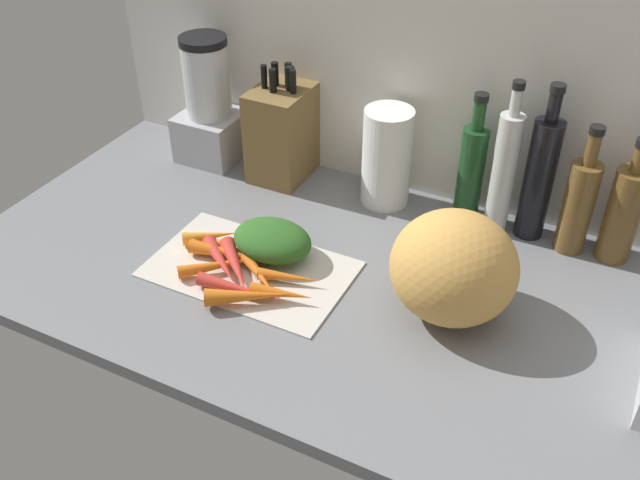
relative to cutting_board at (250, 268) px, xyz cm
name	(u,v)px	position (x,y,z in cm)	size (l,w,h in cm)	color
ground_plane	(369,289)	(23.59, 6.93, -1.90)	(170.00, 80.00, 3.00)	slate
wall_back	(447,73)	(23.59, 45.43, 29.60)	(170.00, 3.00, 60.00)	silver
cutting_board	(250,268)	(0.00, 0.00, 0.00)	(40.81, 25.16, 0.80)	beige
carrot_0	(282,293)	(10.77, -5.83, 1.86)	(2.91, 2.91, 12.26)	orange
carrot_1	(236,266)	(-1.37, -2.89, 2.13)	(3.47, 3.47, 16.15)	red
carrot_2	(221,261)	(-4.99, -2.80, 2.00)	(3.19, 3.19, 15.16)	red
carrot_3	(259,275)	(3.95, -2.66, 1.71)	(2.62, 2.62, 13.00)	orange
carrot_4	(210,236)	(-11.95, 3.72, 1.84)	(2.89, 2.89, 11.74)	orange
carrot_5	(221,265)	(-4.52, -3.45, 1.76)	(2.71, 2.71, 17.49)	orange
carrot_6	(248,296)	(5.62, -9.68, 2.19)	(3.58, 3.58, 16.35)	orange
carrot_7	(247,239)	(-4.44, 6.40, 1.69)	(2.58, 2.58, 17.35)	orange
carrot_8	(240,289)	(2.87, -8.29, 1.83)	(2.87, 2.87, 17.66)	red
carrot_9	(230,254)	(-4.79, 0.22, 1.95)	(3.11, 3.11, 17.73)	orange
carrot_10	(259,244)	(-1.42, 6.13, 1.69)	(2.59, 2.59, 15.23)	#B2264C
carrot_11	(290,277)	(9.66, -0.60, 1.64)	(2.48, 2.48, 12.82)	orange
carrot_greens_pile	(272,240)	(2.15, 5.83, 3.98)	(16.90, 13.00, 7.15)	#2D6023
winter_squash	(454,268)	(40.16, 6.23, 10.18)	(23.54, 22.86, 21.16)	gold
knife_block	(282,132)	(-12.32, 36.39, 11.18)	(12.43, 16.31, 28.09)	brown
blender_appliance	(209,108)	(-32.65, 35.99, 13.19)	(14.93, 14.93, 31.58)	#B2B2B7
paper_towel_roll	(387,157)	(14.51, 36.43, 11.10)	(11.11, 11.11, 23.00)	white
bottle_0	(471,170)	(33.41, 38.21, 11.82)	(5.69, 5.69, 30.12)	#19421E
bottle_1	(504,171)	(40.55, 36.93, 14.21)	(5.20, 5.20, 34.78)	silver
bottle_2	(539,176)	(47.64, 38.54, 14.04)	(6.26, 6.26, 34.88)	black
bottle_3	(578,204)	(56.55, 37.01, 10.81)	(6.30, 6.30, 28.75)	brown
bottle_4	(623,213)	(65.21, 38.01, 10.61)	(6.98, 6.98, 27.55)	brown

